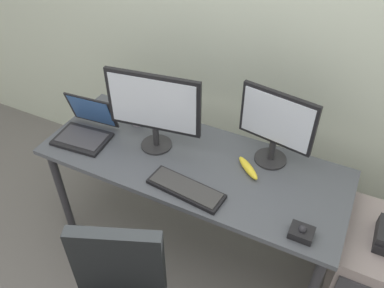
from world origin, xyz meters
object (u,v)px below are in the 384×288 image
at_px(monitor_side, 276,124).
at_px(coffee_mug, 138,117).
at_px(trackball_mouse, 302,232).
at_px(laptop, 86,128).
at_px(keyboard, 186,189).
at_px(monitor_main, 153,107).
at_px(file_cabinet, 373,276).
at_px(banana, 248,168).

xyz_separation_m(monitor_side, coffee_mug, (-0.84, -0.04, -0.21)).
bearing_deg(coffee_mug, trackball_mouse, -19.16).
height_order(laptop, coffee_mug, laptop).
distance_m(keyboard, coffee_mug, 0.65).
bearing_deg(monitor_side, trackball_mouse, -56.68).
distance_m(monitor_main, monitor_side, 0.66).
xyz_separation_m(file_cabinet, laptop, (-1.75, -0.11, 0.49)).
distance_m(file_cabinet, monitor_side, 0.99).
height_order(file_cabinet, trackball_mouse, trackball_mouse).
bearing_deg(monitor_main, laptop, -166.37).
distance_m(monitor_main, laptop, 0.49).
relative_size(laptop, trackball_mouse, 3.03).
bearing_deg(monitor_main, trackball_mouse, -15.57).
bearing_deg(banana, laptop, -171.70).
xyz_separation_m(monitor_side, laptop, (-1.06, -0.28, -0.20)).
relative_size(keyboard, laptop, 1.26).
height_order(file_cabinet, keyboard, keyboard).
xyz_separation_m(monitor_side, trackball_mouse, (0.29, -0.43, -0.23)).
distance_m(file_cabinet, banana, 0.90).
height_order(monitor_main, banana, monitor_main).
bearing_deg(file_cabinet, laptop, -176.32).
bearing_deg(file_cabinet, coffee_mug, 175.28).
distance_m(monitor_main, coffee_mug, 0.34).
bearing_deg(monitor_main, file_cabinet, 0.42).
xyz_separation_m(file_cabinet, monitor_side, (-0.69, 0.17, 0.69)).
xyz_separation_m(keyboard, trackball_mouse, (0.60, -0.02, 0.01)).
distance_m(monitor_side, keyboard, 0.58).
relative_size(trackball_mouse, coffee_mug, 1.18).
distance_m(monitor_side, laptop, 1.11).
bearing_deg(trackball_mouse, monitor_side, 123.32).
relative_size(laptop, coffee_mug, 3.59).
height_order(monitor_main, coffee_mug, monitor_main).
height_order(monitor_side, laptop, monitor_side).
height_order(file_cabinet, coffee_mug, coffee_mug).
relative_size(keyboard, coffee_mug, 4.54).
bearing_deg(laptop, monitor_main, 13.63).
xyz_separation_m(monitor_main, laptop, (-0.42, -0.10, -0.22)).
bearing_deg(laptop, file_cabinet, 3.68).
bearing_deg(keyboard, trackball_mouse, -1.46).
bearing_deg(coffee_mug, monitor_side, 2.82).
distance_m(monitor_side, trackball_mouse, 0.57).
bearing_deg(keyboard, banana, 49.89).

